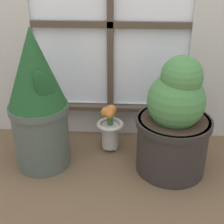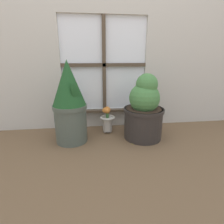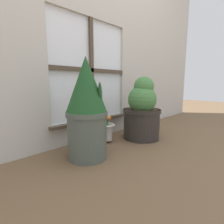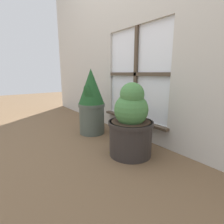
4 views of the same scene
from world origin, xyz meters
name	(u,v)px [view 2 (image 2 of 4)]	position (x,y,z in m)	size (l,w,h in m)	color
ground_plane	(110,147)	(0.00, 0.00, 0.00)	(10.00, 10.00, 0.00)	brown
potted_plant_left	(70,103)	(-0.34, 0.17, 0.37)	(0.30, 0.30, 0.73)	#4C564C
potted_plant_right	(144,111)	(0.34, 0.16, 0.27)	(0.38, 0.38, 0.62)	#2D2826
flower_vase	(107,119)	(0.01, 0.33, 0.14)	(0.15, 0.15, 0.27)	#BCB7AD
fallen_leaf	(133,142)	(0.23, 0.07, 0.00)	(0.08, 0.12, 0.01)	brown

